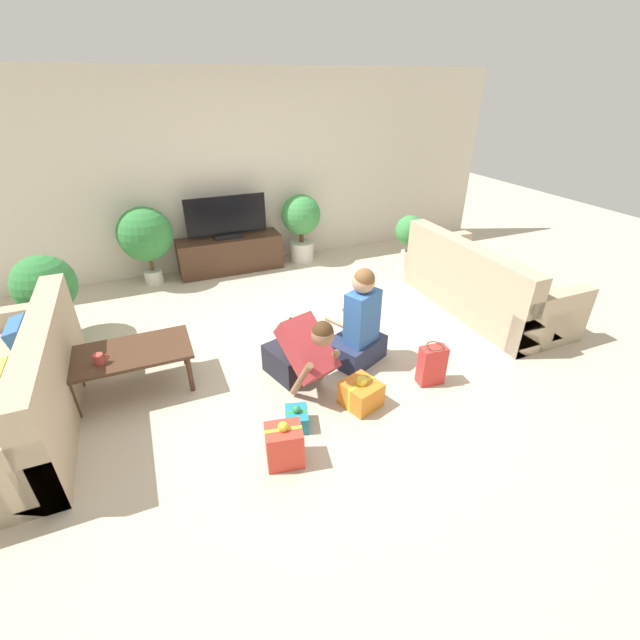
# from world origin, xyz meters

# --- Properties ---
(ground_plane) EXTENTS (16.00, 16.00, 0.00)m
(ground_plane) POSITION_xyz_m (0.00, 0.00, 0.00)
(ground_plane) COLOR beige
(wall_back) EXTENTS (8.40, 0.06, 2.60)m
(wall_back) POSITION_xyz_m (0.00, 2.63, 1.30)
(wall_back) COLOR beige
(wall_back) RESTS_ON ground_plane
(sofa_left) EXTENTS (0.92, 2.05, 0.86)m
(sofa_left) POSITION_xyz_m (-2.39, -0.18, 0.30)
(sofa_left) COLOR tan
(sofa_left) RESTS_ON ground_plane
(sofa_right) EXTENTS (0.92, 2.05, 0.86)m
(sofa_right) POSITION_xyz_m (2.39, 0.01, 0.30)
(sofa_right) COLOR tan
(sofa_right) RESTS_ON ground_plane
(coffee_table) EXTENTS (1.04, 0.56, 0.40)m
(coffee_table) POSITION_xyz_m (-1.53, -0.04, 0.36)
(coffee_table) COLOR #472D1E
(coffee_table) RESTS_ON ground_plane
(tv_console) EXTENTS (1.45, 0.43, 0.50)m
(tv_console) POSITION_xyz_m (-0.13, 2.34, 0.25)
(tv_console) COLOR #472D1E
(tv_console) RESTS_ON ground_plane
(tv) EXTENTS (1.11, 0.20, 0.58)m
(tv) POSITION_xyz_m (-0.13, 2.34, 0.75)
(tv) COLOR black
(tv) RESTS_ON tv_console
(potted_plant_corner_left) EXTENTS (0.61, 0.61, 0.94)m
(potted_plant_corner_left) POSITION_xyz_m (-2.24, 1.20, 0.61)
(potted_plant_corner_left) COLOR #336B84
(potted_plant_corner_left) RESTS_ON ground_plane
(potted_plant_back_right) EXTENTS (0.57, 0.57, 1.00)m
(potted_plant_back_right) POSITION_xyz_m (0.94, 2.29, 0.62)
(potted_plant_back_right) COLOR beige
(potted_plant_back_right) RESTS_ON ground_plane
(potted_plant_corner_right) EXTENTS (0.42, 0.42, 0.80)m
(potted_plant_corner_right) POSITION_xyz_m (2.24, 1.38, 0.52)
(potted_plant_corner_right) COLOR beige
(potted_plant_corner_right) RESTS_ON ground_plane
(potted_plant_back_left) EXTENTS (0.70, 0.70, 1.04)m
(potted_plant_back_left) POSITION_xyz_m (-1.21, 2.29, 0.68)
(potted_plant_back_left) COLOR beige
(potted_plant_back_left) RESTS_ON ground_plane
(person_kneeling) EXTENTS (0.53, 0.85, 0.80)m
(person_kneeling) POSITION_xyz_m (-0.14, -0.57, 0.35)
(person_kneeling) COLOR #23232D
(person_kneeling) RESTS_ON ground_plane
(person_sitting) EXTENTS (0.64, 0.60, 0.99)m
(person_sitting) POSITION_xyz_m (0.52, -0.41, 0.37)
(person_sitting) COLOR #283351
(person_sitting) RESTS_ON ground_plane
(dog) EXTENTS (0.27, 0.51, 0.27)m
(dog) POSITION_xyz_m (0.13, 0.03, 0.18)
(dog) COLOR black
(dog) RESTS_ON ground_plane
(gift_box_a) EXTENTS (0.36, 0.37, 0.30)m
(gift_box_a) POSITION_xyz_m (0.24, -1.01, 0.12)
(gift_box_a) COLOR orange
(gift_box_a) RESTS_ON ground_plane
(gift_box_b) EXTENTS (0.23, 0.26, 0.20)m
(gift_box_b) POSITION_xyz_m (-0.36, -1.05, 0.08)
(gift_box_b) COLOR teal
(gift_box_b) RESTS_ON ground_plane
(gift_box_c) EXTENTS (0.30, 0.26, 0.37)m
(gift_box_c) POSITION_xyz_m (-0.56, -1.36, 0.16)
(gift_box_c) COLOR red
(gift_box_c) RESTS_ON ground_plane
(gift_bag_a) EXTENTS (0.25, 0.17, 0.40)m
(gift_bag_a) POSITION_xyz_m (0.97, -0.99, 0.19)
(gift_bag_a) COLOR red
(gift_bag_a) RESTS_ON ground_plane
(mug) EXTENTS (0.12, 0.08, 0.09)m
(mug) POSITION_xyz_m (-1.74, -0.14, 0.45)
(mug) COLOR #B23D38
(mug) RESTS_ON coffee_table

